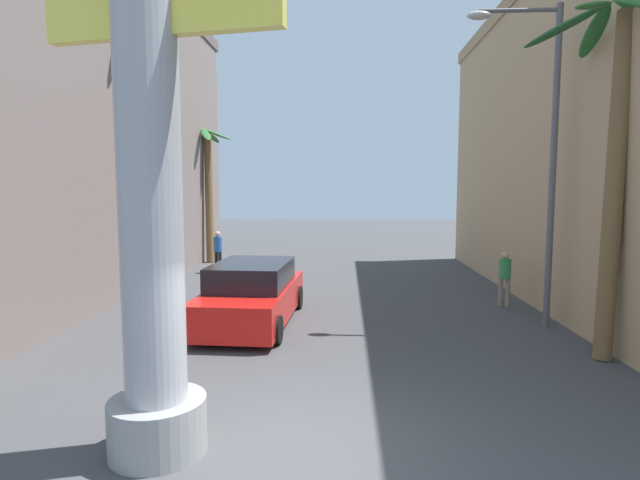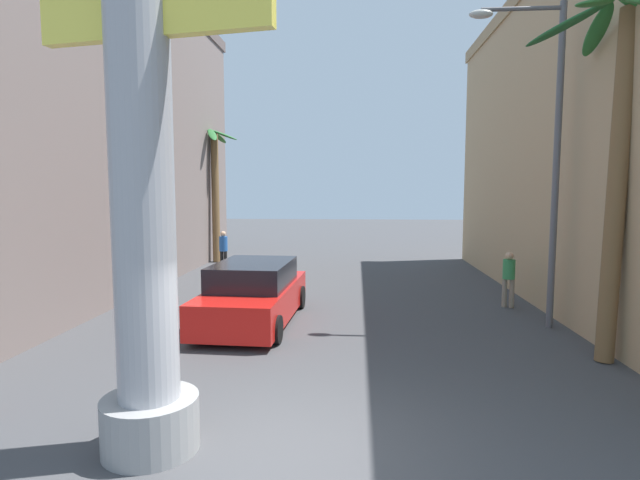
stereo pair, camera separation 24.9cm
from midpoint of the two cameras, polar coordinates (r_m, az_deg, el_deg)
The scene contains 10 objects.
ground_plane at distance 16.38m, azimuth 0.46°, elevation -6.17°, with size 85.84×85.84×0.00m, color #424244.
building_left at distance 19.56m, azimuth -28.96°, elevation 11.27°, with size 6.83×19.41×11.00m.
neon_sign_pole at distance 6.76m, azimuth -20.35°, elevation 20.04°, with size 3.41×1.24×10.85m.
street_lamp at distance 13.29m, azimuth 23.45°, elevation 10.59°, with size 2.24×0.28×7.74m.
car_lead at distance 12.84m, azimuth -8.29°, elevation -6.17°, with size 2.24×4.92×1.56m.
palm_tree_near_right at distance 11.43m, azimuth 29.94°, elevation 10.10°, with size 2.98×3.22×7.07m.
palm_tree_far_left at distance 24.06m, azimuth -13.03°, elevation 6.62°, with size 2.56×2.49×6.27m.
palm_tree_mid_left at distance 16.95m, azimuth -20.71°, elevation 14.08°, with size 3.12×3.05×9.66m.
pedestrian_far_left at distance 20.90m, azimuth -11.92°, elevation -0.96°, with size 0.46×0.46×1.70m.
pedestrian_mid_right at distance 15.39m, azimuth 19.93°, elevation -3.72°, with size 0.46×0.46×1.61m.
Camera 1 is at (0.57, -6.03, 3.36)m, focal length 28.00 mm.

